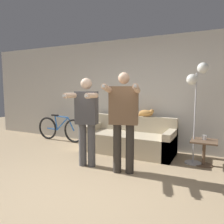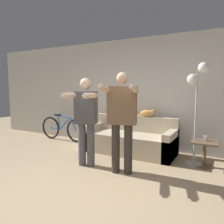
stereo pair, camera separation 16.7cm
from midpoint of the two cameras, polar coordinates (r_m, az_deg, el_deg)
The scene contains 10 objects.
ground_plane at distance 3.19m, azimuth -5.75°, elevation -20.57°, with size 16.00×16.00×0.00m, color tan.
wall_back at distance 5.20m, azimuth 10.60°, elevation 4.71°, with size 10.00×0.05×2.60m.
couch at distance 4.93m, azimuth 5.57°, elevation -7.43°, with size 2.01×0.82×0.79m.
person_left at distance 3.97m, azimuth -5.73°, elevation -1.19°, with size 0.56×0.75×1.61m.
person_right at distance 3.61m, azimuth 3.92°, elevation -0.88°, with size 0.66×0.77×1.69m.
cat at distance 5.00m, azimuth 10.19°, elevation -0.31°, with size 0.45×0.14×0.17m.
floor_lamp at distance 4.30m, azimuth 22.45°, elevation 6.09°, with size 0.38×0.31×1.89m.
side_table at distance 4.40m, azimuth 24.08°, elevation -8.66°, with size 0.46×0.46×0.48m.
cup at distance 4.42m, azimuth 24.19°, elevation -6.29°, with size 0.08×0.08×0.08m.
bicycle at distance 6.12m, azimuth -11.93°, elevation -4.24°, with size 1.53×0.07×0.71m.
Camera 2 is at (1.69, -2.30, 1.45)m, focal length 35.00 mm.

